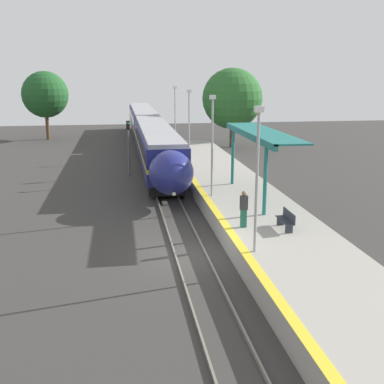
{
  "coord_description": "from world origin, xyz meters",
  "views": [
    {
      "loc": [
        -3.07,
        -20.7,
        8.31
      ],
      "look_at": [
        0.61,
        3.66,
        2.18
      ],
      "focal_mm": 45.0,
      "sensor_mm": 36.0,
      "label": 1
    }
  ],
  "objects_px": {
    "railway_signal": "(129,143)",
    "person_waiting": "(244,208)",
    "train": "(149,132)",
    "lamppost_mid": "(212,140)",
    "lamppost_far": "(189,124)",
    "platform_bench": "(287,219)",
    "lamppost_near": "(257,172)",
    "lamppost_farthest": "(175,114)"
  },
  "relations": [
    {
      "from": "railway_signal",
      "to": "person_waiting",
      "type": "bearing_deg",
      "value": -73.9
    },
    {
      "from": "train",
      "to": "lamppost_mid",
      "type": "height_order",
      "value": "lamppost_mid"
    },
    {
      "from": "lamppost_mid",
      "to": "lamppost_far",
      "type": "distance_m",
      "value": 9.54
    },
    {
      "from": "platform_bench",
      "to": "lamppost_near",
      "type": "distance_m",
      "value": 4.6
    },
    {
      "from": "lamppost_near",
      "to": "lamppost_mid",
      "type": "relative_size",
      "value": 1.0
    },
    {
      "from": "platform_bench",
      "to": "lamppost_near",
      "type": "xyz_separation_m",
      "value": [
        -2.32,
        -2.68,
        2.93
      ]
    },
    {
      "from": "railway_signal",
      "to": "lamppost_far",
      "type": "height_order",
      "value": "lamppost_far"
    },
    {
      "from": "lamppost_far",
      "to": "train",
      "type": "bearing_deg",
      "value": 99.91
    },
    {
      "from": "person_waiting",
      "to": "railway_signal",
      "type": "height_order",
      "value": "railway_signal"
    },
    {
      "from": "train",
      "to": "lamppost_farthest",
      "type": "height_order",
      "value": "lamppost_farthest"
    },
    {
      "from": "train",
      "to": "lamppost_mid",
      "type": "relative_size",
      "value": 7.89
    },
    {
      "from": "railway_signal",
      "to": "lamppost_near",
      "type": "height_order",
      "value": "lamppost_near"
    },
    {
      "from": "railway_signal",
      "to": "train",
      "type": "bearing_deg",
      "value": 78.46
    },
    {
      "from": "train",
      "to": "lamppost_mid",
      "type": "xyz_separation_m",
      "value": [
        2.35,
        -23.0,
        2.22
      ]
    },
    {
      "from": "person_waiting",
      "to": "lamppost_mid",
      "type": "xyz_separation_m",
      "value": [
        -0.36,
        6.26,
        2.46
      ]
    },
    {
      "from": "lamppost_far",
      "to": "lamppost_farthest",
      "type": "height_order",
      "value": "same"
    },
    {
      "from": "lamppost_mid",
      "to": "lamppost_farthest",
      "type": "xyz_separation_m",
      "value": [
        0.0,
        19.08,
        0.0
      ]
    },
    {
      "from": "person_waiting",
      "to": "lamppost_near",
      "type": "height_order",
      "value": "lamppost_near"
    },
    {
      "from": "lamppost_far",
      "to": "lamppost_near",
      "type": "bearing_deg",
      "value": -90.0
    },
    {
      "from": "lamppost_near",
      "to": "lamppost_far",
      "type": "height_order",
      "value": "same"
    },
    {
      "from": "lamppost_near",
      "to": "lamppost_far",
      "type": "xyz_separation_m",
      "value": [
        0.0,
        19.08,
        0.0
      ]
    },
    {
      "from": "person_waiting",
      "to": "lamppost_far",
      "type": "distance_m",
      "value": 16.0
    },
    {
      "from": "train",
      "to": "person_waiting",
      "type": "height_order",
      "value": "train"
    },
    {
      "from": "train",
      "to": "platform_bench",
      "type": "height_order",
      "value": "train"
    },
    {
      "from": "lamppost_near",
      "to": "lamppost_far",
      "type": "distance_m",
      "value": 19.08
    },
    {
      "from": "platform_bench",
      "to": "lamppost_mid",
      "type": "xyz_separation_m",
      "value": [
        -2.32,
        6.86,
        2.93
      ]
    },
    {
      "from": "person_waiting",
      "to": "railway_signal",
      "type": "xyz_separation_m",
      "value": [
        -5.09,
        17.63,
        0.79
      ]
    },
    {
      "from": "railway_signal",
      "to": "lamppost_far",
      "type": "xyz_separation_m",
      "value": [
        4.73,
        -1.83,
        1.67
      ]
    },
    {
      "from": "platform_bench",
      "to": "lamppost_far",
      "type": "height_order",
      "value": "lamppost_far"
    },
    {
      "from": "platform_bench",
      "to": "lamppost_mid",
      "type": "bearing_deg",
      "value": 108.7
    },
    {
      "from": "lamppost_near",
      "to": "person_waiting",
      "type": "bearing_deg",
      "value": 83.69
    },
    {
      "from": "lamppost_near",
      "to": "lamppost_mid",
      "type": "distance_m",
      "value": 9.54
    },
    {
      "from": "railway_signal",
      "to": "lamppost_mid",
      "type": "bearing_deg",
      "value": -67.42
    },
    {
      "from": "person_waiting",
      "to": "lamppost_far",
      "type": "bearing_deg",
      "value": 91.31
    },
    {
      "from": "person_waiting",
      "to": "lamppost_far",
      "type": "height_order",
      "value": "lamppost_far"
    },
    {
      "from": "platform_bench",
      "to": "lamppost_far",
      "type": "relative_size",
      "value": 0.27
    },
    {
      "from": "train",
      "to": "lamppost_farthest",
      "type": "bearing_deg",
      "value": -59.07
    },
    {
      "from": "lamppost_near",
      "to": "lamppost_farthest",
      "type": "distance_m",
      "value": 28.61
    },
    {
      "from": "lamppost_far",
      "to": "railway_signal",
      "type": "bearing_deg",
      "value": 158.87
    },
    {
      "from": "railway_signal",
      "to": "lamppost_farthest",
      "type": "bearing_deg",
      "value": 58.49
    },
    {
      "from": "train",
      "to": "lamppost_near",
      "type": "distance_m",
      "value": 32.7
    },
    {
      "from": "train",
      "to": "railway_signal",
      "type": "height_order",
      "value": "railway_signal"
    }
  ]
}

